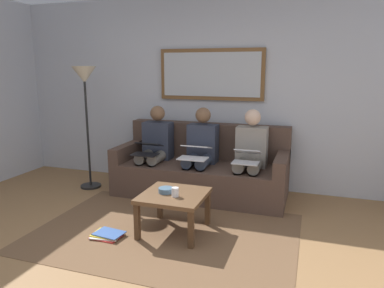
{
  "coord_description": "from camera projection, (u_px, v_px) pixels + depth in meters",
  "views": [
    {
      "loc": [
        -1.34,
        2.29,
        1.64
      ],
      "look_at": [
        0.0,
        -1.7,
        0.75
      ],
      "focal_mm": 33.83,
      "sensor_mm": 36.0,
      "label": 1
    }
  ],
  "objects": [
    {
      "name": "wall_rear",
      "position": [
        213.0,
        93.0,
        5.02
      ],
      "size": [
        6.0,
        0.12,
        2.6
      ],
      "primitive_type": "cube",
      "color": "#B7BCC6",
      "rests_on": "ground_plane"
    },
    {
      "name": "person_right",
      "position": [
        155.0,
        146.0,
        4.85
      ],
      "size": [
        0.38,
        0.58,
        1.14
      ],
      "color": "#2D3342",
      "rests_on": "couch"
    },
    {
      "name": "cup",
      "position": [
        175.0,
        192.0,
        3.51
      ],
      "size": [
        0.07,
        0.07,
        0.09
      ],
      "primitive_type": "cylinder",
      "color": "silver",
      "rests_on": "coffee_table"
    },
    {
      "name": "laptop_black",
      "position": [
        147.0,
        149.0,
        4.62
      ],
      "size": [
        0.32,
        0.34,
        0.15
      ],
      "color": "black"
    },
    {
      "name": "standing_lamp",
      "position": [
        85.0,
        88.0,
        4.79
      ],
      "size": [
        0.32,
        0.32,
        1.66
      ],
      "color": "black",
      "rests_on": "ground_plane"
    },
    {
      "name": "bowl",
      "position": [
        166.0,
        190.0,
        3.63
      ],
      "size": [
        0.15,
        0.15,
        0.05
      ],
      "primitive_type": "cylinder",
      "color": "slate",
      "rests_on": "coffee_table"
    },
    {
      "name": "area_rug",
      "position": [
        165.0,
        232.0,
        3.66
      ],
      "size": [
        2.6,
        1.8,
        0.01
      ],
      "primitive_type": "cube",
      "color": "brown",
      "rests_on": "ground_plane"
    },
    {
      "name": "framed_mirror",
      "position": [
        211.0,
        74.0,
        4.88
      ],
      "size": [
        1.45,
        0.05,
        0.68
      ],
      "color": "brown"
    },
    {
      "name": "person_middle",
      "position": [
        201.0,
        149.0,
        4.65
      ],
      "size": [
        0.38,
        0.58,
        1.14
      ],
      "color": "#2D3342",
      "rests_on": "couch"
    },
    {
      "name": "person_left",
      "position": [
        250.0,
        153.0,
        4.45
      ],
      "size": [
        0.38,
        0.58,
        1.14
      ],
      "color": "gray",
      "rests_on": "couch"
    },
    {
      "name": "magazine_stack",
      "position": [
        107.0,
        235.0,
        3.56
      ],
      "size": [
        0.33,
        0.25,
        0.04
      ],
      "color": "red",
      "rests_on": "ground_plane"
    },
    {
      "name": "laptop_silver",
      "position": [
        247.0,
        156.0,
        4.22
      ],
      "size": [
        0.3,
        0.34,
        0.15
      ],
      "color": "silver"
    },
    {
      "name": "coffee_table",
      "position": [
        174.0,
        199.0,
        3.61
      ],
      "size": [
        0.63,
        0.63,
        0.41
      ],
      "color": "brown",
      "rests_on": "ground_plane"
    },
    {
      "name": "laptop_white",
      "position": [
        195.0,
        152.0,
        4.42
      ],
      "size": [
        0.35,
        0.36,
        0.15
      ],
      "color": "white"
    },
    {
      "name": "ground_plane",
      "position": [
        124.0,
        283.0,
        2.89
      ],
      "size": [
        6.0,
        5.2,
        0.1
      ],
      "primitive_type": "cube",
      "color": "olive"
    },
    {
      "name": "couch",
      "position": [
        202.0,
        170.0,
        4.78
      ],
      "size": [
        2.2,
        0.9,
        0.9
      ],
      "color": "#4C382D",
      "rests_on": "ground_plane"
    }
  ]
}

